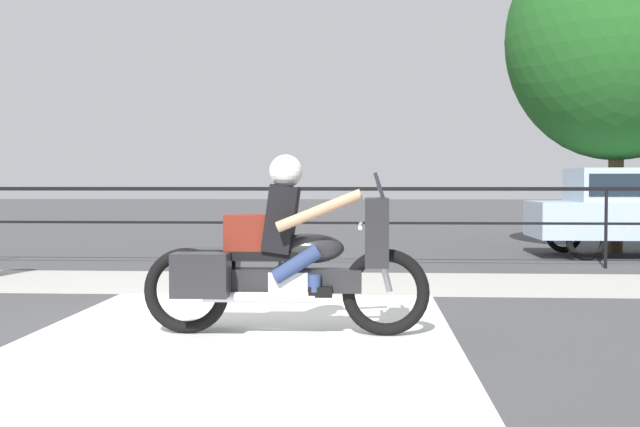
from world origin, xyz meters
TOP-DOWN VIEW (x-y plane):
  - ground_plane at (0.00, 0.00)m, footprint 120.00×120.00m
  - sidewalk_band at (0.00, 3.40)m, footprint 44.00×2.40m
  - crosswalk_band at (0.31, -0.20)m, footprint 3.70×6.00m
  - fence_railing at (0.00, 5.52)m, footprint 36.00×0.05m
  - motorcycle at (0.68, -0.24)m, footprint 2.51×0.76m
  - parked_car at (6.28, 7.57)m, footprint 3.98×1.72m
  - tree_behind_sign at (6.15, 8.53)m, footprint 4.22×4.22m

SIDE VIEW (x-z plane):
  - ground_plane at x=0.00m, z-range 0.00..0.00m
  - crosswalk_band at x=0.31m, z-range 0.00..0.01m
  - sidewalk_band at x=0.00m, z-range 0.00..0.01m
  - motorcycle at x=0.68m, z-range -0.10..1.47m
  - parked_car at x=6.28m, z-range 0.11..1.71m
  - fence_railing at x=0.00m, z-range 0.36..1.63m
  - tree_behind_sign at x=6.15m, z-range 0.88..7.29m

